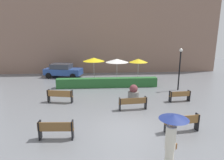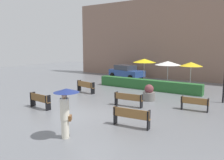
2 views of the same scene
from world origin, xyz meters
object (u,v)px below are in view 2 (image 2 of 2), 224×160
at_px(bench_near_right, 131,116).
at_px(patio_umbrella_white, 168,63).
at_px(bench_far_right, 195,103).
at_px(planter_pot, 149,94).
at_px(patio_umbrella_yellow, 144,61).
at_px(parked_car, 126,72).
at_px(pedestrian_with_umbrella, 66,105).
at_px(bench_mid_center, 128,99).
at_px(bench_far_left, 85,86).
at_px(bench_near_left, 40,100).
at_px(patio_umbrella_yellow_far, 191,64).

xyz_separation_m(bench_near_right, patio_umbrella_white, (-2.26, 10.92, 1.69)).
relative_size(bench_far_right, planter_pot, 1.41).
distance_m(bench_far_right, patio_umbrella_yellow, 9.25).
distance_m(bench_far_right, planter_pot, 3.42).
bearing_deg(bench_far_right, parked_car, 137.65).
distance_m(pedestrian_with_umbrella, parked_car, 17.61).
xyz_separation_m(bench_mid_center, patio_umbrella_white, (-0.30, 7.77, 1.73)).
distance_m(bench_far_left, patio_umbrella_white, 7.82).
distance_m(bench_near_left, parked_car, 14.08).
relative_size(patio_umbrella_yellow, patio_umbrella_yellow_far, 1.05).
relative_size(bench_near_left, patio_umbrella_white, 0.69).
distance_m(bench_far_left, bench_mid_center, 5.36).
height_order(patio_umbrella_yellow, patio_umbrella_white, patio_umbrella_yellow).
height_order(bench_near_left, pedestrian_with_umbrella, pedestrian_with_umbrella).
bearing_deg(parked_car, pedestrian_with_umbrella, -67.89).
relative_size(bench_far_left, patio_umbrella_white, 0.79).
distance_m(bench_near_left, bench_mid_center, 5.49).
distance_m(bench_near_left, pedestrian_with_umbrella, 5.28).
distance_m(bench_near_right, bench_far_left, 8.58).
relative_size(bench_near_right, parked_car, 0.41).
xyz_separation_m(bench_near_right, patio_umbrella_yellow, (-4.62, 10.90, 1.82)).
bearing_deg(bench_mid_center, pedestrian_with_umbrella, -86.60).
bearing_deg(patio_umbrella_white, patio_umbrella_yellow_far, -8.59).
relative_size(bench_near_left, patio_umbrella_yellow_far, 0.69).
distance_m(patio_umbrella_yellow, patio_umbrella_yellow_far, 4.52).
distance_m(pedestrian_with_umbrella, patio_umbrella_yellow_far, 13.36).
distance_m(pedestrian_with_umbrella, patio_umbrella_yellow, 13.92).
bearing_deg(bench_far_left, pedestrian_with_umbrella, -54.57).
xyz_separation_m(bench_far_right, bench_near_right, (-1.79, -4.51, 0.07)).
bearing_deg(bench_far_right, patio_umbrella_yellow, 135.11).
relative_size(bench_far_left, planter_pot, 1.67).
height_order(bench_near_right, patio_umbrella_white, patio_umbrella_white).
bearing_deg(bench_near_right, pedestrian_with_umbrella, -121.32).
height_order(bench_mid_center, patio_umbrella_yellow, patio_umbrella_yellow).
xyz_separation_m(bench_near_right, patio_umbrella_yellow_far, (-0.11, 10.60, 1.71)).
bearing_deg(parked_car, planter_pot, -51.13).
bearing_deg(bench_far_left, patio_umbrella_yellow_far, 39.33).
height_order(bench_near_left, patio_umbrella_white, patio_umbrella_white).
bearing_deg(patio_umbrella_white, parked_car, 155.41).
height_order(pedestrian_with_umbrella, planter_pot, pedestrian_with_umbrella).
xyz_separation_m(bench_far_right, bench_mid_center, (-3.75, -1.36, 0.03)).
bearing_deg(bench_far_right, patio_umbrella_yellow_far, 107.39).
relative_size(pedestrian_with_umbrella, patio_umbrella_white, 0.88).
relative_size(bench_mid_center, planter_pot, 1.66).
distance_m(bench_mid_center, parked_car, 12.24).
xyz_separation_m(bench_mid_center, pedestrian_with_umbrella, (0.34, -5.81, 0.91)).
bearing_deg(bench_near_left, patio_umbrella_yellow, 81.73).
relative_size(planter_pot, parked_car, 0.25).
xyz_separation_m(bench_far_left, patio_umbrella_yellow, (2.39, 5.96, 1.82)).
bearing_deg(pedestrian_with_umbrella, planter_pot, 89.38).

